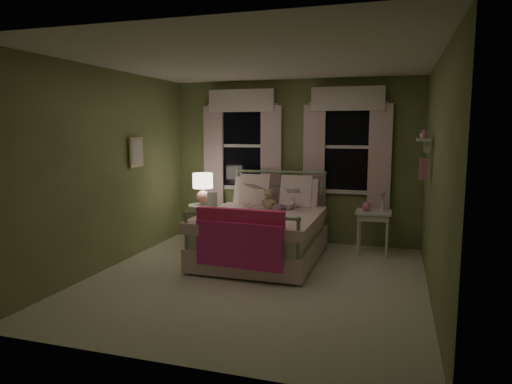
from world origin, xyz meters
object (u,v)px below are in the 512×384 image
(child_right, at_px, (290,191))
(table_lamp, at_px, (203,185))
(teddy_bear, at_px, (268,201))
(nightstand_right, at_px, (373,217))
(bed, at_px, (263,232))
(child_left, at_px, (253,189))
(nightstand_left, at_px, (203,219))

(child_right, height_order, table_lamp, child_right)
(teddy_bear, height_order, nightstand_right, teddy_bear)
(bed, height_order, teddy_bear, bed)
(teddy_bear, bearing_deg, child_left, 150.50)
(child_left, height_order, child_right, child_left)
(child_left, bearing_deg, bed, 134.54)
(bed, bearing_deg, nightstand_left, 158.91)
(child_right, relative_size, teddy_bear, 2.30)
(bed, bearing_deg, table_lamp, 158.91)
(child_left, bearing_deg, nightstand_left, 10.62)
(child_right, bearing_deg, teddy_bear, 55.69)
(child_left, relative_size, nightstand_right, 1.11)
(child_left, height_order, teddy_bear, child_left)
(child_left, distance_m, nightstand_left, 0.97)
(table_lamp, bearing_deg, child_left, -0.32)
(bed, relative_size, table_lamp, 4.25)
(child_left, bearing_deg, teddy_bear, 161.44)
(nightstand_right, bearing_deg, teddy_bear, -164.44)
(nightstand_right, bearing_deg, bed, -155.44)
(child_right, relative_size, table_lamp, 1.46)
(teddy_bear, xyz_separation_m, nightstand_right, (1.47, 0.41, -0.24))
(child_right, distance_m, table_lamp, 1.39)
(teddy_bear, distance_m, nightstand_left, 1.18)
(teddy_bear, bearing_deg, nightstand_right, 15.56)
(nightstand_left, height_order, nightstand_right, same)
(nightstand_left, distance_m, nightstand_right, 2.59)
(nightstand_left, relative_size, table_lamp, 1.36)
(bed, relative_size, nightstand_left, 3.13)
(teddy_bear, distance_m, table_lamp, 1.13)
(nightstand_right, bearing_deg, child_left, -171.82)
(bed, distance_m, nightstand_left, 1.18)
(child_right, xyz_separation_m, nightstand_right, (1.19, 0.25, -0.37))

